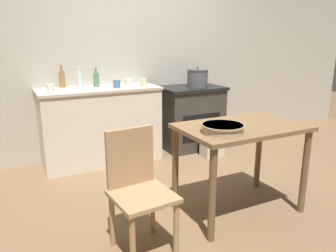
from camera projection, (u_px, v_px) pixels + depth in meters
ground_plane at (187, 195)px, 3.16m from camera, size 14.00×14.00×0.00m
wall_back at (127, 54)px, 4.20m from camera, size 8.00×0.07×2.55m
counter_cabinet at (101, 125)px, 3.93m from camera, size 1.40×0.59×0.90m
stove at (190, 117)px, 4.47m from camera, size 0.82×0.62×0.84m
work_table at (241, 140)px, 2.73m from camera, size 1.03×0.66×0.77m
chair at (138, 187)px, 2.28m from camera, size 0.43×0.43×0.85m
flour_sack at (212, 142)px, 4.16m from camera, size 0.26×0.18×0.37m
stock_pot at (197, 78)px, 4.32m from camera, size 0.28×0.28×0.26m
mixing_bowl_large at (223, 128)px, 2.48m from camera, size 0.33×0.33×0.06m
bottle_far_left at (79, 79)px, 3.80m from camera, size 0.07×0.07×0.26m
bottle_left at (62, 79)px, 3.82m from camera, size 0.06×0.06×0.26m
bottle_mid_left at (96, 80)px, 3.87m from camera, size 0.07×0.07×0.22m
cup_center_left at (50, 88)px, 3.49m from camera, size 0.07×0.07×0.08m
cup_center at (144, 82)px, 3.97m from camera, size 0.07×0.07×0.08m
cup_center_right at (117, 84)px, 3.80m from camera, size 0.08×0.08×0.09m
cup_mid_right at (129, 83)px, 3.94m from camera, size 0.09×0.09×0.09m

